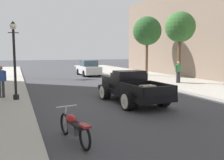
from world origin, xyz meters
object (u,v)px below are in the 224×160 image
pedestrian_sidewalk_left (1,80)px  street_tree_second (147,31)px  street_tree_nearest (180,28)px  pedestrian_sidewalk_right (178,71)px  motorcycle_parked (74,127)px  street_lamp_near (14,55)px  hotrod_truck_black (130,87)px  car_background_white (88,68)px

pedestrian_sidewalk_left → street_tree_second: street_tree_second is taller
pedestrian_sidewalk_left → street_tree_nearest: (12.56, 2.06, 3.27)m
pedestrian_sidewalk_right → street_tree_nearest: 3.28m
motorcycle_parked → street_tree_nearest: street_tree_nearest is taller
motorcycle_parked → street_lamp_near: bearing=102.8°
pedestrian_sidewalk_left → street_lamp_near: size_ratio=0.43×
hotrod_truck_black → street_lamp_near: size_ratio=1.30×
hotrod_truck_black → pedestrian_sidewalk_left: bearing=154.9°
motorcycle_parked → street_lamp_near: (-1.48, 6.51, 1.94)m
motorcycle_parked → street_lamp_near: 6.96m
car_background_white → pedestrian_sidewalk_left: bearing=-124.2°
street_tree_second → pedestrian_sidewalk_right: bearing=-97.1°
street_lamp_near → pedestrian_sidewalk_left: bearing=128.7°
pedestrian_sidewalk_right → street_lamp_near: (-11.65, -2.74, 1.30)m
car_background_white → street_tree_second: street_tree_second is taller
motorcycle_parked → car_background_white: car_background_white is taller
hotrod_truck_black → pedestrian_sidewalk_left: 6.68m
hotrod_truck_black → street_lamp_near: bearing=160.0°
car_background_white → street_tree_nearest: size_ratio=0.80×
street_tree_nearest → street_tree_second: street_tree_second is taller
street_tree_second → motorcycle_parked: bearing=-125.0°
car_background_white → street_lamp_near: 14.75m
pedestrian_sidewalk_left → pedestrian_sidewalk_right: 12.50m
pedestrian_sidewalk_left → motorcycle_parked: bearing=-73.5°
car_background_white → hotrod_truck_black: bearing=-97.8°
hotrod_truck_black → street_lamp_near: (-5.34, 1.95, 1.63)m
car_background_white → pedestrian_sidewalk_left: size_ratio=2.61×
motorcycle_parked → street_tree_second: 19.56m
motorcycle_parked → pedestrian_sidewalk_left: (-2.19, 7.39, 0.64)m
hotrod_truck_black → pedestrian_sidewalk_left: pedestrian_sidewalk_left is taller
car_background_white → street_lamp_near: (-7.34, -12.69, 1.62)m
street_tree_nearest → hotrod_truck_black: bearing=-143.1°
motorcycle_parked → pedestrian_sidewalk_right: (10.17, 9.25, 0.64)m
hotrod_truck_black → street_tree_nearest: bearing=36.9°
pedestrian_sidewalk_right → motorcycle_parked: bearing=-137.7°
hotrod_truck_black → pedestrian_sidewalk_left: (-6.04, 2.82, 0.33)m
hotrod_truck_black → pedestrian_sidewalk_right: bearing=36.6°
motorcycle_parked → street_tree_second: bearing=55.0°
hotrod_truck_black → car_background_white: bearing=82.2°
pedestrian_sidewalk_right → street_tree_nearest: street_tree_nearest is taller
pedestrian_sidewalk_left → street_lamp_near: (0.70, -0.88, 1.30)m
pedestrian_sidewalk_right → street_lamp_near: street_lamp_near is taller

